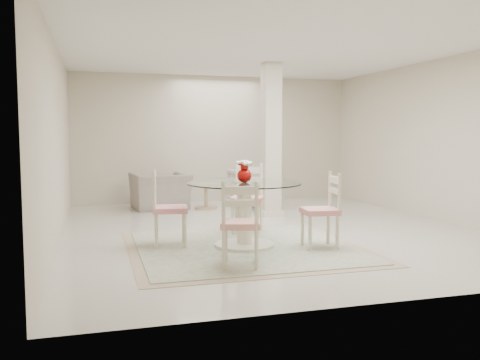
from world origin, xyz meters
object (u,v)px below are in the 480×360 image
object	(u,v)px
column	(271,140)
dining_table	(244,215)
red_vase	(244,172)
dining_chair_north	(248,193)
dining_chair_west	(164,203)
side_table	(206,197)
recliner_taupe	(161,191)
dining_chair_east	(325,205)
dining_chair_south	(240,218)
armchair_white	(252,187)

from	to	relation	value
column	dining_table	bearing A→B (deg)	-116.60
red_vase	dining_chair_north	bearing A→B (deg)	70.75
dining_chair_west	side_table	xyz separation A→B (m)	(1.24, 3.23, -0.35)
dining_chair_north	dining_chair_west	distance (m)	1.46
recliner_taupe	dining_chair_east	bearing A→B (deg)	103.09
recliner_taupe	side_table	distance (m)	0.90
dining_chair_east	dining_chair_north	world-z (taller)	dining_chair_north
dining_chair_south	recliner_taupe	bearing A→B (deg)	-69.18
column	armchair_white	distance (m)	1.56
column	dining_chair_west	xyz separation A→B (m)	(-2.17, -2.09, -0.78)
dining_chair_south	side_table	bearing A→B (deg)	-79.86
dining_chair_east	armchair_white	bearing A→B (deg)	-176.62
armchair_white	side_table	world-z (taller)	armchair_white
dining_table	dining_chair_north	size ratio (longest dim) A/B	1.29
dining_table	recliner_taupe	bearing A→B (deg)	98.85
side_table	dining_chair_south	bearing A→B (deg)	-97.53
dining_table	red_vase	world-z (taller)	red_vase
dining_chair_west	armchair_white	bearing A→B (deg)	-26.35
recliner_taupe	side_table	xyz separation A→B (m)	(0.86, -0.24, -0.13)
dining_chair_north	armchair_white	bearing A→B (deg)	95.75
recliner_taupe	red_vase	bearing A→B (deg)	91.17
red_vase	side_table	xyz separation A→B (m)	(0.27, 3.54, -0.75)
column	side_table	distance (m)	1.86
dining_table	recliner_taupe	distance (m)	3.83
dining_chair_east	dining_chair_north	distance (m)	1.43
dining_chair_north	armchair_white	size ratio (longest dim) A/B	1.32
column	recliner_taupe	distance (m)	2.47
dining_chair_east	dining_chair_south	bearing A→B (deg)	-56.31
column	side_table	xyz separation A→B (m)	(-0.94, 1.14, -1.13)
column	dining_chair_north	distance (m)	1.84
dining_table	dining_chair_east	size ratio (longest dim) A/B	1.36
armchair_white	side_table	xyz separation A→B (m)	(-0.96, -0.09, -0.16)
dining_table	recliner_taupe	world-z (taller)	dining_table
dining_chair_west	dining_chair_south	xyz separation A→B (m)	(0.64, -1.28, -0.02)
dining_chair_south	armchair_white	world-z (taller)	dining_chair_south
column	armchair_white	size ratio (longest dim) A/B	3.19
column	dining_chair_south	size ratio (longest dim) A/B	2.58
dining_table	recliner_taupe	size ratio (longest dim) A/B	1.35
red_vase	recliner_taupe	bearing A→B (deg)	98.86
dining_chair_west	armchair_white	world-z (taller)	dining_chair_west
dining_chair_north	dining_chair_west	world-z (taller)	dining_chair_north
dining_chair_north	recliner_taupe	distance (m)	2.98
armchair_white	recliner_taupe	bearing A→B (deg)	-6.91
column	dining_chair_north	size ratio (longest dim) A/B	2.41
recliner_taupe	armchair_white	size ratio (longest dim) A/B	1.26
dining_chair_north	dining_chair_south	distance (m)	2.04
dining_chair_east	column	bearing A→B (deg)	-177.81
dining_chair_north	recliner_taupe	world-z (taller)	dining_chair_north
red_vase	dining_chair_east	xyz separation A→B (m)	(0.97, -0.32, -0.41)
red_vase	dining_chair_north	size ratio (longest dim) A/B	0.25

